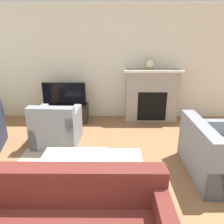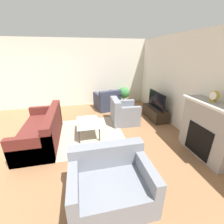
% 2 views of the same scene
% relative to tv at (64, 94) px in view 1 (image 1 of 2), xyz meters
% --- Properties ---
extents(wall_back, '(8.45, 0.06, 2.70)m').
position_rel_tv_xyz_m(wall_back, '(0.70, 0.35, 0.67)').
color(wall_back, silver).
rests_on(wall_back, ground_plane).
extents(area_rug, '(2.11, 1.80, 0.00)m').
position_rel_tv_xyz_m(area_rug, '(0.62, -2.31, -0.67)').
color(area_rug, '#B7A88E').
rests_on(area_rug, ground_plane).
extents(fireplace, '(1.36, 0.46, 1.25)m').
position_rel_tv_xyz_m(fireplace, '(2.09, 0.12, -0.03)').
color(fireplace, '#9E9993').
rests_on(fireplace, ground_plane).
extents(tv_stand, '(1.08, 0.48, 0.40)m').
position_rel_tv_xyz_m(tv_stand, '(0.00, 0.00, -0.48)').
color(tv_stand, '#2D2319').
rests_on(tv_stand, ground_plane).
extents(tv, '(1.02, 0.06, 0.55)m').
position_rel_tv_xyz_m(tv, '(0.00, 0.00, 0.00)').
color(tv, black).
rests_on(tv, tv_stand).
extents(couch_loveseat, '(0.91, 1.23, 0.82)m').
position_rel_tv_xyz_m(couch_loveseat, '(2.73, -2.18, -0.38)').
color(couch_loveseat, gray).
rests_on(couch_loveseat, ground_plane).
extents(armchair_accent, '(0.86, 0.85, 0.82)m').
position_rel_tv_xyz_m(armchair_accent, '(0.09, -1.19, -0.38)').
color(armchair_accent, gray).
rests_on(armchair_accent, ground_plane).
extents(coffee_table, '(0.91, 0.60, 0.39)m').
position_rel_tv_xyz_m(coffee_table, '(0.62, -2.38, -0.33)').
color(coffee_table, '#333338').
rests_on(coffee_table, ground_plane).
extents(mantel_clock, '(0.20, 0.07, 0.23)m').
position_rel_tv_xyz_m(mantel_clock, '(2.01, 0.12, 0.69)').
color(mantel_clock, '#B79338').
rests_on(mantel_clock, fireplace).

